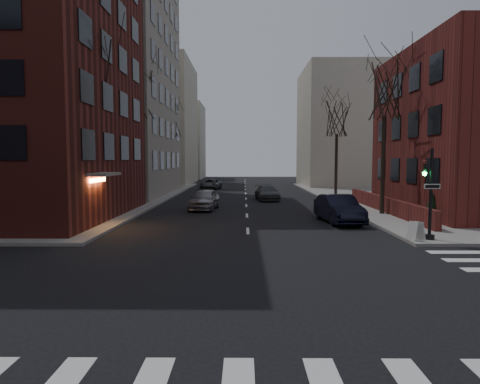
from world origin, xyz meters
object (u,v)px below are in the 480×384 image
(car_lane_far, at_px, (211,184))
(tree_right_a, at_px, (385,91))
(car_lane_silver, at_px, (204,199))
(traffic_signal, at_px, (429,200))
(tree_left_a, at_px, (87,72))
(tree_right_b, at_px, (337,119))
(evergreen_shrub, at_px, (432,206))
(parked_sedan, at_px, (339,209))
(sandwich_board, at_px, (416,231))
(streetlamp_near, at_px, (136,152))
(tree_left_c, at_px, (169,121))
(car_lane_gray, at_px, (267,193))
(tree_left_b, at_px, (140,96))
(streetlamp_far, at_px, (178,155))

(car_lane_far, bearing_deg, tree_right_a, -53.81)
(car_lane_silver, bearing_deg, traffic_signal, -42.69)
(tree_left_a, relative_size, tree_right_b, 1.12)
(evergreen_shrub, bearing_deg, traffic_signal, -114.99)
(traffic_signal, xyz_separation_m, parked_sedan, (-2.64, 5.89, -1.10))
(tree_right_b, height_order, sandwich_board, tree_right_b)
(streetlamp_near, bearing_deg, parked_sedan, -27.80)
(tree_left_c, distance_m, car_lane_far, 8.98)
(car_lane_gray, bearing_deg, tree_left_b, -172.03)
(streetlamp_far, height_order, parked_sedan, streetlamp_far)
(traffic_signal, relative_size, tree_left_a, 0.39)
(evergreen_shrub, bearing_deg, parked_sedan, 173.03)
(tree_left_c, xyz_separation_m, car_lane_gray, (10.69, -11.41, -7.37))
(tree_right_b, height_order, streetlamp_near, tree_right_b)
(traffic_signal, bearing_deg, sandwich_board, -158.31)
(tree_left_b, xyz_separation_m, tree_right_b, (17.60, 6.00, -1.33))
(car_lane_far, bearing_deg, sandwich_board, -63.07)
(tree_left_a, bearing_deg, traffic_signal, -16.65)
(tree_left_b, xyz_separation_m, sandwich_board, (16.10, -17.26, -8.34))
(tree_left_a, relative_size, parked_sedan, 2.09)
(sandwich_board, bearing_deg, tree_left_c, 92.68)
(streetlamp_near, bearing_deg, car_lane_far, 78.97)
(parked_sedan, height_order, car_lane_far, parked_sedan)
(tree_left_b, height_order, streetlamp_far, tree_left_b)
(car_lane_silver, relative_size, sandwich_board, 5.36)
(tree_left_c, relative_size, car_lane_silver, 2.17)
(tree_left_c, bearing_deg, evergreen_shrub, -53.29)
(streetlamp_near, xyz_separation_m, parked_sedan, (13.50, -7.12, -3.43))
(car_lane_silver, bearing_deg, tree_left_a, -122.59)
(streetlamp_near, xyz_separation_m, car_lane_gray, (10.09, 6.59, -3.58))
(tree_right_b, distance_m, car_lane_silver, 17.39)
(tree_left_c, xyz_separation_m, tree_right_b, (17.60, -8.00, -0.44))
(tree_right_a, relative_size, streetlamp_far, 1.55)
(streetlamp_far, relative_size, car_lane_far, 1.39)
(tree_right_a, xyz_separation_m, sandwich_board, (-1.50, -9.26, -7.46))
(streetlamp_near, relative_size, car_lane_far, 1.39)
(tree_left_b, bearing_deg, sandwich_board, -46.99)
(streetlamp_near, height_order, sandwich_board, streetlamp_near)
(streetlamp_near, relative_size, car_lane_silver, 1.40)
(tree_right_a, relative_size, parked_sedan, 1.98)
(tree_left_c, height_order, streetlamp_far, tree_left_c)
(streetlamp_far, bearing_deg, car_lane_far, 3.96)
(tree_left_b, xyz_separation_m, tree_right_a, (17.60, -8.00, -0.88))
(tree_left_b, bearing_deg, parked_sedan, -38.25)
(streetlamp_far, height_order, car_lane_far, streetlamp_far)
(streetlamp_far, bearing_deg, traffic_signal, -63.94)
(tree_right_a, bearing_deg, car_lane_far, 118.26)
(traffic_signal, distance_m, tree_right_a, 10.92)
(tree_left_a, distance_m, tree_left_c, 26.00)
(tree_right_b, xyz_separation_m, parked_sedan, (-3.50, -17.12, -6.78))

